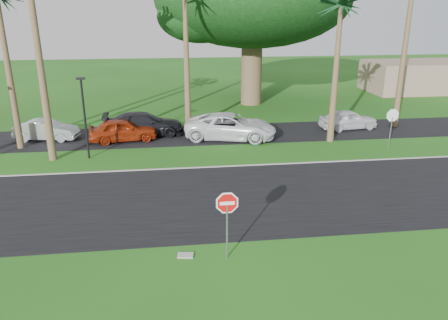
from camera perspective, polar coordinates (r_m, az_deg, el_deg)
name	(u,v)px	position (r m, az deg, el deg)	size (l,w,h in m)	color
ground	(205,219)	(18.13, -2.46, -7.74)	(120.00, 120.00, 0.00)	#1B4D13
road	(202,199)	(19.92, -2.95, -5.10)	(120.00, 8.00, 0.02)	black
parking_strip	(190,135)	(29.78, -4.52, 3.27)	(120.00, 5.00, 0.02)	black
curb	(196,168)	(23.65, -3.72, -1.00)	(120.00, 0.12, 0.06)	gray
stop_sign_near	(227,212)	(14.71, 0.40, -6.78)	(1.05, 0.07, 2.62)	gray
stop_sign_far	(392,121)	(28.25, 21.08, 4.83)	(1.05, 0.07, 2.62)	gray
palm_right_near	(341,8)	(28.03, 15.06, 18.65)	(5.00, 5.00, 9.50)	brown
streetlight_right	(84,113)	(25.66, -17.78, 5.85)	(0.45, 0.25, 4.64)	black
building_far	(417,76)	(49.55, 23.89, 9.95)	(10.00, 6.00, 3.00)	gray
car_silver	(46,130)	(30.69, -22.20, 3.62)	(1.40, 4.02, 1.33)	silver
car_red	(123,130)	(28.92, -13.06, 3.82)	(1.73, 4.31, 1.47)	maroon
car_dark	(144,124)	(29.96, -10.43, 4.61)	(2.15, 5.30, 1.54)	black
car_minivan	(231,127)	(28.66, 0.88, 4.37)	(2.73, 5.93, 1.65)	white
car_pickup	(348,120)	(32.25, 15.92, 5.10)	(1.65, 4.09, 1.39)	silver
utility_slab	(185,255)	(15.71, -5.06, -12.29)	(0.55, 0.35, 0.06)	gray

